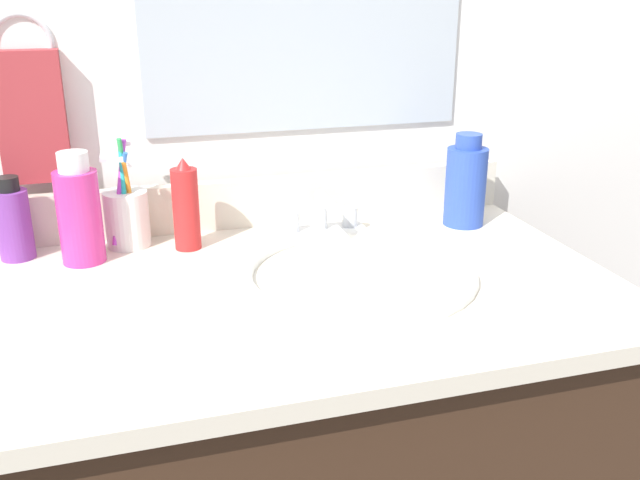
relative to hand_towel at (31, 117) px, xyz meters
name	(u,v)px	position (x,y,z in m)	size (l,w,h in m)	color
countertop	(303,293)	(0.38, -0.32, -0.23)	(0.97, 0.61, 0.03)	beige
backsplash	(262,202)	(0.38, -0.02, -0.17)	(0.97, 0.02, 0.09)	beige
back_wall	(258,281)	(0.38, 0.04, -0.36)	(2.07, 0.04, 1.30)	white
towel_ring	(22,43)	(0.00, 0.02, 0.12)	(0.10, 0.10, 0.01)	silver
hand_towel	(31,117)	(0.00, 0.00, 0.00)	(0.11, 0.04, 0.22)	#A53338
sink_basin	(357,293)	(0.47, -0.31, -0.25)	(0.38, 0.38, 0.11)	white
faucet	(322,221)	(0.47, -0.11, -0.19)	(0.16, 0.10, 0.08)	silver
bottle_spray_red	(186,207)	(0.24, -0.11, -0.15)	(0.04, 0.04, 0.16)	red
bottle_cream_purple	(13,222)	(-0.04, -0.07, -0.16)	(0.06, 0.06, 0.14)	#7A3899
bottle_soap_pink	(79,212)	(0.06, -0.12, -0.14)	(0.07, 0.07, 0.18)	#D8338C
bottle_shampoo_blue	(466,184)	(0.75, -0.13, -0.14)	(0.08, 0.08, 0.17)	#2D4CB2
cup_white_ceramic	(127,216)	(0.14, -0.07, -0.17)	(0.08, 0.08, 0.19)	white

